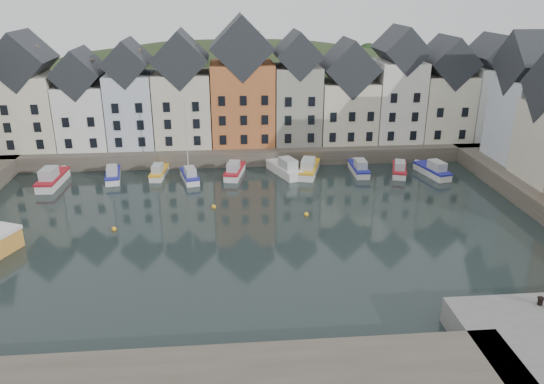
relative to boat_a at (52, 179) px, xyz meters
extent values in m
plane|color=black|center=(24.07, -17.07, -0.80)|extent=(260.00, 260.00, 0.00)
cube|color=#4A4339|center=(24.07, 12.93, 0.20)|extent=(90.00, 16.00, 2.00)
ellipsoid|color=#253018|center=(24.07, 38.93, -18.80)|extent=(153.60, 70.40, 64.00)
sphere|color=#183316|center=(10.14, 33.86, 7.90)|extent=(5.77, 5.77, 5.77)
sphere|color=#183316|center=(48.94, 43.68, 7.32)|extent=(5.27, 5.27, 5.27)
sphere|color=#183316|center=(55.89, 37.13, 7.08)|extent=(5.07, 5.07, 5.07)
sphere|color=#183316|center=(38.35, 38.12, 7.02)|extent=(5.01, 5.01, 5.01)
sphere|color=#183316|center=(-13.59, 39.54, 5.77)|extent=(3.94, 3.94, 3.94)
sphere|color=#183316|center=(52.40, 43.18, 7.25)|extent=(5.21, 5.21, 5.21)
sphere|color=#183316|center=(26.06, 41.57, 7.52)|extent=(5.45, 5.45, 5.45)
sphere|color=#183316|center=(61.87, 31.24, 6.40)|extent=(4.49, 4.49, 4.49)
cube|color=beige|center=(-5.09, 10.93, 6.23)|extent=(7.67, 8.00, 10.07)
cube|color=black|center=(-5.09, 10.93, 13.17)|extent=(7.67, 8.16, 7.67)
cube|color=white|center=(2.17, 10.93, 5.50)|extent=(6.56, 8.00, 8.61)
cube|color=black|center=(2.17, 10.93, 11.43)|extent=(6.56, 8.16, 6.56)
cube|color=silver|center=(8.70, 10.93, 6.21)|extent=(6.20, 8.00, 10.02)
cube|color=black|center=(8.70, 10.93, 12.75)|extent=(6.20, 8.16, 6.20)
cube|color=beige|center=(15.80, 10.93, 6.24)|extent=(7.70, 8.00, 10.08)
cube|color=black|center=(15.80, 10.93, 13.18)|extent=(7.70, 8.16, 7.70)
cube|color=#BE6636|center=(24.15, 10.93, 6.84)|extent=(8.69, 8.00, 11.28)
cube|color=black|center=(24.15, 10.93, 14.63)|extent=(8.69, 8.16, 8.69)
cube|color=gray|center=(31.85, 10.93, 6.59)|extent=(6.43, 8.00, 10.78)
cube|color=black|center=(31.85, 10.93, 13.57)|extent=(6.43, 8.16, 6.43)
cube|color=beige|center=(39.15, 10.93, 5.48)|extent=(7.88, 8.00, 8.56)
cube|color=black|center=(39.15, 10.93, 11.70)|extent=(7.88, 8.16, 7.88)
cube|color=white|center=(46.49, 10.93, 6.83)|extent=(6.50, 8.00, 11.27)
cube|color=black|center=(46.49, 10.93, 14.08)|extent=(6.50, 8.16, 6.50)
cube|color=beige|center=(53.51, 10.93, 5.86)|extent=(7.23, 8.00, 9.32)
cube|color=black|center=(53.51, 10.93, 12.31)|extent=(7.23, 8.16, 7.23)
cube|color=white|center=(60.36, 10.93, 6.36)|extent=(6.18, 8.00, 10.32)
cube|color=black|center=(60.36, 10.93, 13.05)|extent=(6.18, 8.16, 6.18)
cube|color=silver|center=(60.07, -0.81, 6.39)|extent=(7.47, 8.00, 10.38)
cube|color=black|center=(60.07, -0.81, 13.56)|extent=(7.62, 8.00, 8.00)
sphere|color=gold|center=(20.07, -9.07, -0.65)|extent=(0.50, 0.50, 0.50)
sphere|color=gold|center=(30.07, -12.07, -0.65)|extent=(0.50, 0.50, 0.50)
sphere|color=gold|center=(10.07, -14.07, -0.65)|extent=(0.50, 0.50, 0.50)
cube|color=silver|center=(0.01, 0.22, -0.40)|extent=(2.38, 6.96, 1.26)
cube|color=#A51722|center=(0.01, 0.22, 0.29)|extent=(2.50, 7.10, 0.29)
cube|color=#A7ABAF|center=(-0.04, -0.81, 0.97)|extent=(1.73, 2.82, 1.37)
cube|color=silver|center=(7.08, 1.57, -0.48)|extent=(2.52, 5.78, 1.03)
cube|color=navy|center=(7.08, 1.57, 0.08)|extent=(2.63, 5.91, 0.23)
cube|color=#A7ABAF|center=(7.21, 0.74, 0.64)|extent=(1.64, 2.41, 1.12)
cube|color=silver|center=(12.84, 2.22, -0.50)|extent=(2.04, 5.35, 0.96)
cube|color=gold|center=(12.84, 2.22, 0.03)|extent=(2.14, 5.46, 0.22)
cube|color=#A7ABAF|center=(12.77, 1.44, 0.55)|extent=(1.41, 2.19, 1.04)
cube|color=silver|center=(16.87, 0.42, -0.49)|extent=(2.80, 5.61, 0.99)
cube|color=navy|center=(16.87, 0.42, 0.05)|extent=(2.91, 5.73, 0.22)
cube|color=#A7ABAF|center=(17.06, -0.37, 0.59)|extent=(1.71, 2.38, 1.08)
cylinder|color=silver|center=(16.75, 0.94, 4.58)|extent=(0.13, 0.13, 9.87)
cube|color=silver|center=(22.67, 1.69, -0.46)|extent=(2.98, 6.12, 1.08)
cube|color=#A51722|center=(22.67, 1.69, 0.13)|extent=(3.10, 6.26, 0.25)
cube|color=#A7ABAF|center=(22.48, 0.83, 0.72)|extent=(1.84, 2.59, 1.18)
cube|color=silver|center=(29.16, 1.63, -0.41)|extent=(4.35, 7.00, 1.23)
cube|color=silver|center=(29.16, 1.63, 0.26)|extent=(4.50, 7.16, 0.28)
cube|color=#A7ABAF|center=(29.54, 0.70, 0.94)|extent=(2.45, 3.08, 1.35)
cube|color=silver|center=(32.42, 1.50, -0.41)|extent=(3.84, 6.95, 1.22)
cube|color=gold|center=(32.42, 1.50, 0.25)|extent=(3.98, 7.11, 0.28)
cube|color=#A7ABAF|center=(32.13, 0.54, 0.92)|extent=(2.26, 3.00, 1.33)
cube|color=silver|center=(39.06, 1.30, -0.47)|extent=(1.84, 5.80, 1.06)
cube|color=navy|center=(39.06, 1.30, 0.11)|extent=(1.94, 5.92, 0.24)
cube|color=#A7ABAF|center=(39.05, 0.44, 0.69)|extent=(1.39, 2.33, 1.15)
cube|color=silver|center=(44.31, 0.47, -0.48)|extent=(3.20, 5.76, 1.01)
cube|color=#A51722|center=(44.31, 0.47, 0.07)|extent=(3.32, 5.89, 0.23)
cube|color=#A7ABAF|center=(44.07, -0.33, 0.62)|extent=(1.88, 2.49, 1.10)
cube|color=silver|center=(48.41, -0.45, -0.45)|extent=(3.21, 6.33, 1.11)
cube|color=navy|center=(48.41, -0.45, 0.16)|extent=(3.34, 6.48, 0.25)
cube|color=#A7ABAF|center=(48.63, -1.33, 0.77)|extent=(1.95, 2.70, 1.22)
cylinder|color=black|center=(43.57, -33.57, 1.45)|extent=(0.36, 0.36, 0.50)
cylinder|color=black|center=(43.57, -33.57, 1.72)|extent=(0.48, 0.48, 0.08)
camera|label=1|loc=(21.80, -63.97, 22.27)|focal=35.00mm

